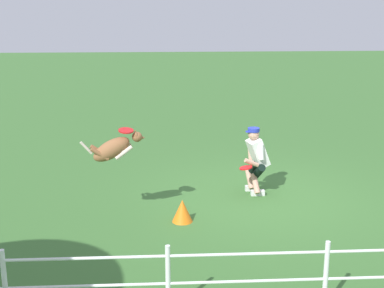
{
  "coord_description": "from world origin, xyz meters",
  "views": [
    {
      "loc": [
        1.93,
        9.42,
        3.6
      ],
      "look_at": [
        1.39,
        0.2,
        1.14
      ],
      "focal_mm": 50.67,
      "sensor_mm": 36.0,
      "label": 1
    }
  ],
  "objects_px": {
    "frisbee_held": "(246,168)",
    "person": "(256,158)",
    "dog": "(114,149)",
    "frisbee_flying": "(126,131)",
    "training_cone": "(182,211)"
  },
  "relations": [
    {
      "from": "person",
      "to": "frisbee_flying",
      "type": "relative_size",
      "value": 5.13
    },
    {
      "from": "person",
      "to": "dog",
      "type": "bearing_deg",
      "value": 9.85
    },
    {
      "from": "frisbee_flying",
      "to": "person",
      "type": "bearing_deg",
      "value": -155.2
    },
    {
      "from": "dog",
      "to": "frisbee_flying",
      "type": "relative_size",
      "value": 4.23
    },
    {
      "from": "person",
      "to": "training_cone",
      "type": "distance_m",
      "value": 2.02
    },
    {
      "from": "frisbee_held",
      "to": "person",
      "type": "bearing_deg",
      "value": -127.86
    },
    {
      "from": "person",
      "to": "frisbee_flying",
      "type": "height_order",
      "value": "frisbee_flying"
    },
    {
      "from": "person",
      "to": "frisbee_held",
      "type": "height_order",
      "value": "person"
    },
    {
      "from": "dog",
      "to": "frisbee_flying",
      "type": "xyz_separation_m",
      "value": [
        -0.2,
        -0.03,
        0.3
      ]
    },
    {
      "from": "person",
      "to": "frisbee_flying",
      "type": "distance_m",
      "value": 2.74
    },
    {
      "from": "dog",
      "to": "training_cone",
      "type": "bearing_deg",
      "value": -19.03
    },
    {
      "from": "frisbee_held",
      "to": "training_cone",
      "type": "height_order",
      "value": "frisbee_held"
    },
    {
      "from": "dog",
      "to": "frisbee_flying",
      "type": "distance_m",
      "value": 0.36
    },
    {
      "from": "dog",
      "to": "training_cone",
      "type": "relative_size",
      "value": 2.78
    },
    {
      "from": "person",
      "to": "dog",
      "type": "height_order",
      "value": "dog"
    }
  ]
}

